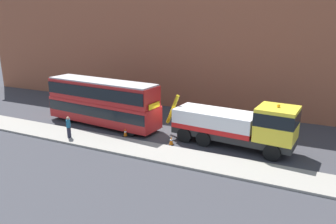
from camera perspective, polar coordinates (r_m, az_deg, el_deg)
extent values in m
plane|color=#38383D|center=(26.52, 0.24, -3.82)|extent=(120.00, 120.00, 0.00)
cube|color=gray|center=(23.02, -4.23, -6.84)|extent=(60.00, 2.80, 0.15)
cube|color=#935138|center=(32.76, 6.71, 14.16)|extent=(60.00, 1.20, 16.00)
cube|color=#2D2D2D|center=(24.07, 11.25, -4.08)|extent=(9.17, 3.07, 0.55)
cube|color=yellow|center=(22.83, 19.00, -2.00)|extent=(2.84, 2.84, 2.30)
cube|color=black|center=(22.71, 19.10, -0.92)|extent=(2.87, 2.87, 0.90)
cube|color=silver|center=(24.19, 8.48, -1.40)|extent=(6.32, 3.18, 1.40)
cube|color=red|center=(24.35, 8.43, -2.57)|extent=(6.33, 3.23, 0.36)
cylinder|color=#B79914|center=(25.67, 0.86, 0.50)|extent=(1.25, 0.40, 2.52)
sphere|color=orange|center=(22.49, 19.29, 1.08)|extent=(0.24, 0.24, 0.24)
cylinder|color=black|center=(24.39, 19.43, -5.13)|extent=(1.19, 0.45, 1.16)
cylinder|color=black|center=(22.36, 18.23, -6.95)|extent=(1.19, 0.45, 1.16)
cylinder|color=black|center=(25.70, 8.50, -3.29)|extent=(1.19, 0.45, 1.16)
cylinder|color=black|center=(23.78, 6.43, -4.82)|extent=(1.19, 0.45, 1.16)
cylinder|color=black|center=(26.31, 5.28, -2.72)|extent=(1.19, 0.45, 1.16)
cylinder|color=black|center=(24.44, 3.01, -4.16)|extent=(1.19, 0.45, 1.16)
cube|color=#AD1E1E|center=(28.82, -11.69, 0.16)|extent=(11.19, 3.55, 1.90)
cube|color=#AD1E1E|center=(28.39, -11.89, 3.65)|extent=(10.96, 3.43, 1.70)
cube|color=black|center=(28.76, -11.71, 0.64)|extent=(11.08, 3.59, 0.90)
cube|color=black|center=(28.37, -11.90, 3.85)|extent=(10.87, 3.57, 1.00)
cube|color=#B2B2B2|center=(28.22, -11.99, 5.46)|extent=(10.73, 3.31, 0.12)
cube|color=yellow|center=(25.18, -2.51, 1.14)|extent=(0.20, 1.50, 0.44)
cylinder|color=black|center=(27.49, -4.04, -1.99)|extent=(1.06, 0.40, 1.04)
cylinder|color=black|center=(25.84, -6.78, -3.25)|extent=(1.06, 0.40, 1.04)
cylinder|color=black|center=(32.00, -14.69, 0.11)|extent=(1.06, 0.40, 1.04)
cylinder|color=black|center=(30.60, -17.55, -0.84)|extent=(1.06, 0.40, 1.04)
cylinder|color=#232333|center=(26.21, -17.39, -3.50)|extent=(0.41, 0.41, 0.85)
cube|color=#1E6084|center=(25.98, -17.52, -1.97)|extent=(0.43, 0.48, 0.62)
sphere|color=tan|center=(25.86, -17.60, -1.06)|extent=(0.24, 0.24, 0.24)
cone|color=orange|center=(25.91, -7.70, -3.61)|extent=(0.32, 0.32, 0.72)
cylinder|color=white|center=(25.90, -7.71, -3.53)|extent=(0.21, 0.21, 0.10)
cube|color=black|center=(26.03, -7.68, -4.32)|extent=(0.36, 0.36, 0.04)
cone|color=orange|center=(23.96, 0.58, -5.12)|extent=(0.32, 0.32, 0.72)
cylinder|color=white|center=(23.95, 0.58, -5.04)|extent=(0.21, 0.21, 0.10)
cube|color=black|center=(24.09, 0.58, -5.87)|extent=(0.36, 0.36, 0.04)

